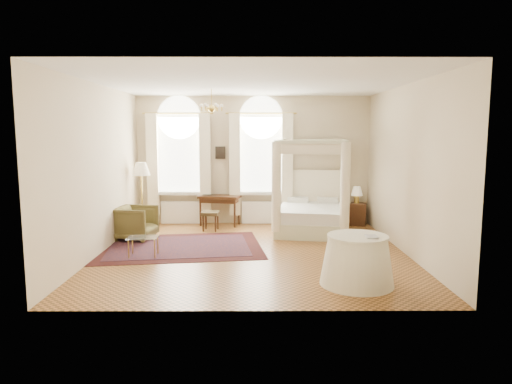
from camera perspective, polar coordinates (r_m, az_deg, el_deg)
ground at (r=9.15m, az=-0.38°, el=-7.56°), size 6.00×6.00×0.00m
room_walls at (r=8.84m, az=-0.40°, el=4.93°), size 6.00×6.00×6.00m
window_left at (r=11.90m, az=-9.55°, el=3.10°), size 1.62×0.27×3.29m
window_right at (r=11.74m, az=0.63°, el=3.15°), size 1.62×0.27×3.29m
chandelier at (r=10.09m, az=-5.58°, el=10.47°), size 0.51×0.45×0.50m
wall_pictures at (r=11.81m, az=0.07°, el=5.13°), size 2.54×0.03×0.39m
canopy_bed at (r=10.98m, az=6.96°, el=-2.40°), size 1.96×2.27×2.20m
nightstand at (r=12.02m, az=12.65°, el=-2.71°), size 0.49×0.46×0.57m
nightstand_lamp at (r=11.97m, az=12.49°, el=-0.01°), size 0.29×0.29×0.43m
writing_desk at (r=11.69m, az=-4.56°, el=-0.97°), size 1.12×0.75×0.77m
laptop at (r=11.69m, az=-5.80°, el=-0.37°), size 0.38×0.27×0.03m
stool at (r=11.14m, az=-5.71°, el=-2.84°), size 0.44×0.44×0.46m
armchair at (r=10.50m, az=-14.82°, el=-3.74°), size 0.95×0.93×0.75m
coffee_table at (r=9.02m, az=-13.92°, el=-5.71°), size 0.58×0.41×0.39m
floor_lamp at (r=11.33m, az=-14.15°, el=2.38°), size 0.43×0.43×1.65m
oriental_rug at (r=9.69m, az=-9.56°, el=-6.76°), size 3.66×2.85×0.01m
side_table at (r=7.37m, az=12.51°, el=-8.34°), size 1.15×1.15×0.79m
book at (r=7.16m, az=13.53°, el=-5.44°), size 0.19×0.25×0.02m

